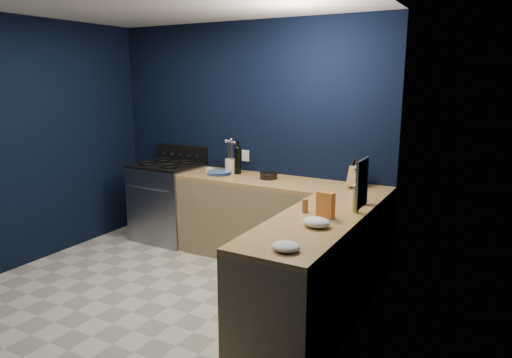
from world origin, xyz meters
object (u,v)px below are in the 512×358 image
Objects in this scene: gas_range at (168,203)px; crouton_bag at (326,205)px; plate_stack at (219,173)px; knife_block at (357,178)px; utensil_crock at (231,166)px.

crouton_bag reaches higher than gas_range.
plate_stack is 1.32× the size of knife_block.
utensil_crock is 0.80× the size of crouton_bag.
crouton_bag is at bearing -30.64° from plate_stack.
crouton_bag is at bearing -22.14° from gas_range.
gas_range is 0.90m from plate_stack.
knife_block reaches higher than plate_stack.
gas_range is 3.48× the size of plate_stack.
knife_block is 0.98× the size of crouton_bag.
knife_block is at bearing 104.94° from crouton_bag.
gas_range is 2.39m from knife_block.
crouton_bag is (1.65, -0.98, 0.09)m from plate_stack.
gas_range is at bearing 179.44° from plate_stack.
crouton_bag is at bearing -74.25° from knife_block.
plate_stack reaches higher than gas_range.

